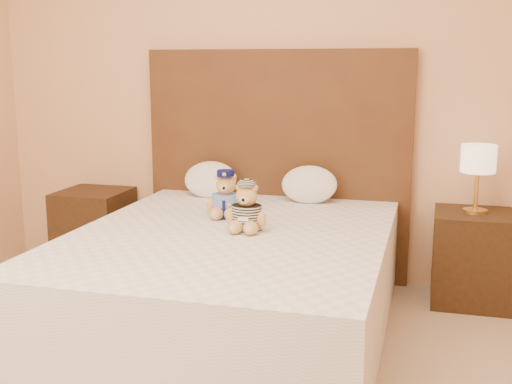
{
  "coord_description": "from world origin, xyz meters",
  "views": [
    {
      "loc": [
        0.99,
        -1.87,
        1.4
      ],
      "look_at": [
        0.07,
        1.45,
        0.72
      ],
      "focal_mm": 45.0,
      "sensor_mm": 36.0,
      "label": 1
    }
  ],
  "objects_px": {
    "lamp": "(478,162)",
    "nightstand_left": "(95,229)",
    "pillow_left": "(210,178)",
    "pillow_right": "(309,183)",
    "nightstand_right": "(472,258)",
    "teddy_prisoner": "(247,207)",
    "bed": "(231,282)",
    "teddy_police": "(226,194)"
  },
  "relations": [
    {
      "from": "nightstand_right",
      "to": "pillow_left",
      "type": "xyz_separation_m",
      "value": [
        -1.65,
        0.03,
        0.4
      ]
    },
    {
      "from": "nightstand_right",
      "to": "teddy_prisoner",
      "type": "distance_m",
      "value": 1.45
    },
    {
      "from": "lamp",
      "to": "teddy_prisoner",
      "type": "height_order",
      "value": "lamp"
    },
    {
      "from": "nightstand_right",
      "to": "nightstand_left",
      "type": "bearing_deg",
      "value": 180.0
    },
    {
      "from": "lamp",
      "to": "pillow_left",
      "type": "relative_size",
      "value": 1.13
    },
    {
      "from": "nightstand_left",
      "to": "teddy_police",
      "type": "bearing_deg",
      "value": -23.67
    },
    {
      "from": "teddy_police",
      "to": "teddy_prisoner",
      "type": "relative_size",
      "value": 1.05
    },
    {
      "from": "teddy_prisoner",
      "to": "pillow_right",
      "type": "relative_size",
      "value": 0.72
    },
    {
      "from": "pillow_left",
      "to": "pillow_right",
      "type": "bearing_deg",
      "value": 0.0
    },
    {
      "from": "bed",
      "to": "teddy_prisoner",
      "type": "bearing_deg",
      "value": 26.62
    },
    {
      "from": "bed",
      "to": "lamp",
      "type": "relative_size",
      "value": 5.0
    },
    {
      "from": "teddy_police",
      "to": "teddy_prisoner",
      "type": "xyz_separation_m",
      "value": [
        0.2,
        -0.27,
        -0.01
      ]
    },
    {
      "from": "pillow_left",
      "to": "nightstand_right",
      "type": "bearing_deg",
      "value": -1.04
    },
    {
      "from": "nightstand_left",
      "to": "teddy_prisoner",
      "type": "distance_m",
      "value": 1.58
    },
    {
      "from": "pillow_left",
      "to": "pillow_right",
      "type": "relative_size",
      "value": 1.01
    },
    {
      "from": "bed",
      "to": "teddy_prisoner",
      "type": "distance_m",
      "value": 0.41
    },
    {
      "from": "lamp",
      "to": "pillow_left",
      "type": "distance_m",
      "value": 1.66
    },
    {
      "from": "teddy_police",
      "to": "pillow_right",
      "type": "height_order",
      "value": "teddy_police"
    },
    {
      "from": "teddy_police",
      "to": "nightstand_left",
      "type": "bearing_deg",
      "value": 148.19
    },
    {
      "from": "teddy_prisoner",
      "to": "lamp",
      "type": "bearing_deg",
      "value": 31.91
    },
    {
      "from": "lamp",
      "to": "teddy_police",
      "type": "distance_m",
      "value": 1.47
    },
    {
      "from": "bed",
      "to": "nightstand_right",
      "type": "xyz_separation_m",
      "value": [
        1.25,
        0.8,
        -0.0
      ]
    },
    {
      "from": "teddy_prisoner",
      "to": "pillow_left",
      "type": "height_order",
      "value": "teddy_prisoner"
    },
    {
      "from": "teddy_police",
      "to": "pillow_left",
      "type": "bearing_deg",
      "value": 109.89
    },
    {
      "from": "lamp",
      "to": "nightstand_left",
      "type": "bearing_deg",
      "value": 180.0
    },
    {
      "from": "nightstand_left",
      "to": "teddy_police",
      "type": "distance_m",
      "value": 1.3
    },
    {
      "from": "nightstand_right",
      "to": "teddy_police",
      "type": "xyz_separation_m",
      "value": [
        -1.37,
        -0.49,
        0.41
      ]
    },
    {
      "from": "lamp",
      "to": "bed",
      "type": "bearing_deg",
      "value": -147.38
    },
    {
      "from": "teddy_police",
      "to": "pillow_right",
      "type": "relative_size",
      "value": 0.76
    },
    {
      "from": "nightstand_right",
      "to": "pillow_left",
      "type": "height_order",
      "value": "pillow_left"
    },
    {
      "from": "bed",
      "to": "lamp",
      "type": "xyz_separation_m",
      "value": [
        1.25,
        0.8,
        0.57
      ]
    },
    {
      "from": "teddy_prisoner",
      "to": "teddy_police",
      "type": "bearing_deg",
      "value": 125.74
    },
    {
      "from": "nightstand_right",
      "to": "teddy_police",
      "type": "distance_m",
      "value": 1.51
    },
    {
      "from": "nightstand_right",
      "to": "pillow_left",
      "type": "distance_m",
      "value": 1.7
    },
    {
      "from": "lamp",
      "to": "pillow_right",
      "type": "height_order",
      "value": "lamp"
    },
    {
      "from": "pillow_left",
      "to": "bed",
      "type": "bearing_deg",
      "value": -64.18
    },
    {
      "from": "nightstand_right",
      "to": "bed",
      "type": "bearing_deg",
      "value": -147.38
    },
    {
      "from": "bed",
      "to": "nightstand_right",
      "type": "bearing_deg",
      "value": 32.62
    },
    {
      "from": "lamp",
      "to": "teddy_police",
      "type": "relative_size",
      "value": 1.5
    },
    {
      "from": "nightstand_left",
      "to": "lamp",
      "type": "height_order",
      "value": "lamp"
    },
    {
      "from": "nightstand_right",
      "to": "pillow_left",
      "type": "relative_size",
      "value": 1.55
    },
    {
      "from": "nightstand_right",
      "to": "pillow_right",
      "type": "distance_m",
      "value": 1.07
    }
  ]
}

